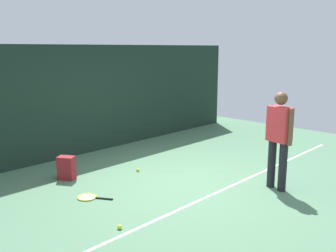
{
  "coord_description": "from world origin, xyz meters",
  "views": [
    {
      "loc": [
        -4.96,
        -4.33,
        2.42
      ],
      "look_at": [
        0.0,
        0.4,
        1.0
      ],
      "focal_mm": 40.47,
      "sensor_mm": 36.0,
      "label": 1
    }
  ],
  "objects_px": {
    "tennis_ball_near_player": "(138,170)",
    "tennis_ball_by_fence": "(120,227)",
    "backpack": "(67,168)",
    "tennis_racket": "(89,197)",
    "tennis_player": "(279,135)"
  },
  "relations": [
    {
      "from": "backpack",
      "to": "tennis_ball_near_player",
      "type": "height_order",
      "value": "backpack"
    },
    {
      "from": "tennis_ball_by_fence",
      "to": "tennis_player",
      "type": "bearing_deg",
      "value": -15.6
    },
    {
      "from": "tennis_player",
      "to": "tennis_ball_by_fence",
      "type": "height_order",
      "value": "tennis_player"
    },
    {
      "from": "tennis_player",
      "to": "backpack",
      "type": "height_order",
      "value": "tennis_player"
    },
    {
      "from": "tennis_player",
      "to": "tennis_ball_by_fence",
      "type": "xyz_separation_m",
      "value": [
        -2.86,
        0.8,
        -0.93
      ]
    },
    {
      "from": "tennis_ball_by_fence",
      "to": "tennis_ball_near_player",
      "type": "bearing_deg",
      "value": 42.27
    },
    {
      "from": "tennis_ball_near_player",
      "to": "tennis_ball_by_fence",
      "type": "xyz_separation_m",
      "value": [
        -1.81,
        -1.65,
        0.0
      ]
    },
    {
      "from": "tennis_racket",
      "to": "tennis_ball_by_fence",
      "type": "bearing_deg",
      "value": 133.39
    },
    {
      "from": "tennis_racket",
      "to": "tennis_ball_by_fence",
      "type": "xyz_separation_m",
      "value": [
        -0.34,
        -1.22,
        0.02
      ]
    },
    {
      "from": "tennis_player",
      "to": "tennis_racket",
      "type": "bearing_deg",
      "value": -116.67
    },
    {
      "from": "tennis_racket",
      "to": "tennis_ball_by_fence",
      "type": "distance_m",
      "value": 1.27
    },
    {
      "from": "backpack",
      "to": "tennis_ball_near_player",
      "type": "bearing_deg",
      "value": -148.93
    },
    {
      "from": "tennis_racket",
      "to": "tennis_ball_near_player",
      "type": "bearing_deg",
      "value": -104.63
    },
    {
      "from": "tennis_racket",
      "to": "backpack",
      "type": "bearing_deg",
      "value": -44.78
    },
    {
      "from": "tennis_ball_by_fence",
      "to": "tennis_racket",
      "type": "bearing_deg",
      "value": 74.3
    }
  ]
}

